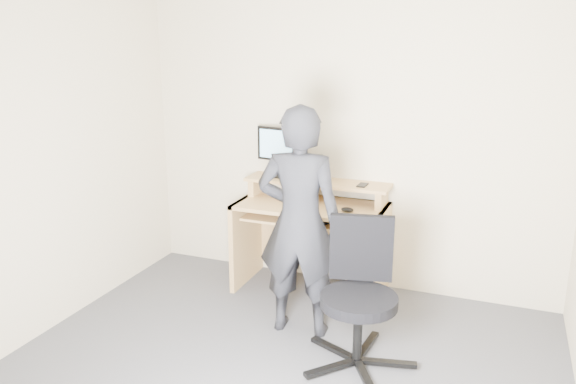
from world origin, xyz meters
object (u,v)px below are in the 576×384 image
Objects in this scene: desk at (314,225)px; office_chair at (360,289)px; monitor at (281,148)px; person at (299,222)px.

office_chair reaches higher than desk.
person is at bearing -50.23° from monitor.
monitor is at bearing 120.29° from office_chair.
desk is 0.79m from person.
monitor is 0.27× the size of person.
person is (0.46, -0.80, -0.35)m from monitor.
person is at bearing 141.86° from office_chair.
office_chair is 0.63m from person.
desk is 1.16m from office_chair.
desk is 1.30× the size of office_chair.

